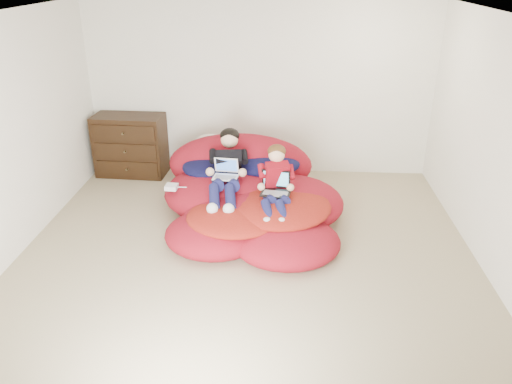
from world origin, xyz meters
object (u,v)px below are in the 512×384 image
object	(u,v)px
beanbag_pile	(249,196)
laptop_white	(226,172)
older_boy	(227,165)
laptop_black	(276,187)
younger_boy	(276,181)
dresser	(131,145)

from	to	relation	value
beanbag_pile	laptop_white	distance (m)	0.46
older_boy	laptop_black	size ratio (longest dim) A/B	3.36
laptop_white	laptop_black	size ratio (longest dim) A/B	0.85
beanbag_pile	laptop_black	xyz separation A→B (m)	(0.35, -0.36, 0.30)
younger_boy	laptop_black	xyz separation A→B (m)	(0.00, -0.02, -0.07)
older_boy	laptop_white	size ratio (longest dim) A/B	3.96
dresser	laptop_black	distance (m)	2.73
beanbag_pile	older_boy	world-z (taller)	older_boy
beanbag_pile	laptop_white	xyz separation A→B (m)	(-0.27, -0.11, 0.36)
younger_boy	laptop_black	size ratio (longest dim) A/B	2.40
beanbag_pile	younger_boy	size ratio (longest dim) A/B	2.88
beanbag_pile	laptop_black	bearing A→B (deg)	-46.30
older_boy	dresser	bearing A→B (deg)	142.43
dresser	beanbag_pile	size ratio (longest dim) A/B	0.41
older_boy	laptop_white	xyz separation A→B (m)	(-0.00, -0.13, -0.04)
dresser	laptop_white	xyz separation A→B (m)	(1.59, -1.35, 0.17)
younger_boy	laptop_black	bearing A→B (deg)	-90.00
younger_boy	laptop_white	size ratio (longest dim) A/B	2.84
beanbag_pile	laptop_white	world-z (taller)	beanbag_pile
laptop_black	laptop_white	bearing A→B (deg)	157.34
younger_boy	laptop_black	world-z (taller)	younger_boy
dresser	laptop_black	world-z (taller)	dresser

